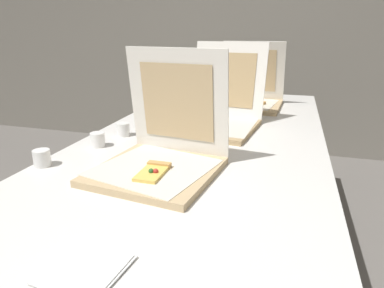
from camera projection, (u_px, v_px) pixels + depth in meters
wall_back at (260, 14)px, 3.12m from camera, size 10.00×0.10×2.60m
table at (200, 153)px, 1.39m from camera, size 0.98×2.42×0.73m
pizza_box_front at (161, 155)px, 1.10m from camera, size 0.41×0.41×0.39m
pizza_box_middle at (217, 116)px, 1.59m from camera, size 0.42×0.47×0.38m
pizza_box_back at (250, 97)px, 2.03m from camera, size 0.38×0.39×0.37m
cup_white_mid at (123, 129)px, 1.47m from camera, size 0.06×0.06×0.06m
cup_white_far at (172, 110)px, 1.82m from camera, size 0.06×0.06×0.06m
cup_white_near_left at (42, 158)px, 1.14m from camera, size 0.06×0.06×0.06m
cup_white_near_center at (98, 140)px, 1.33m from camera, size 0.06×0.06×0.06m
napkin_pile at (85, 270)px, 0.65m from camera, size 0.16×0.16×0.01m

